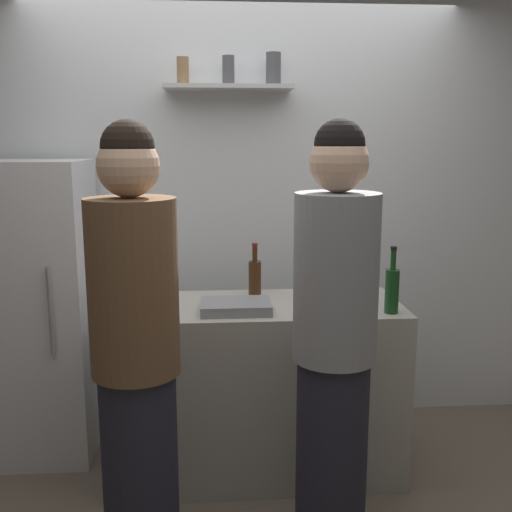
% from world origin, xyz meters
% --- Properties ---
extents(back_wall_assembly, '(4.80, 0.32, 2.60)m').
position_xyz_m(back_wall_assembly, '(-0.00, 1.25, 1.30)').
color(back_wall_assembly, white).
rests_on(back_wall_assembly, ground).
extents(refrigerator, '(0.61, 0.60, 1.63)m').
position_xyz_m(refrigerator, '(-1.15, 0.85, 0.81)').
color(refrigerator, white).
rests_on(refrigerator, ground).
extents(counter, '(1.48, 0.60, 0.91)m').
position_xyz_m(counter, '(0.04, 0.55, 0.45)').
color(counter, '#B7B2A8').
rests_on(counter, ground).
extents(baking_pan, '(0.34, 0.24, 0.05)m').
position_xyz_m(baking_pan, '(-0.07, 0.42, 0.93)').
color(baking_pan, gray).
rests_on(baking_pan, counter).
extents(utensil_holder, '(0.11, 0.11, 0.23)m').
position_xyz_m(utensil_holder, '(0.54, 0.63, 0.97)').
color(utensil_holder, '#B2B2B7').
rests_on(utensil_holder, counter).
extents(wine_bottle_amber_glass, '(0.07, 0.07, 0.29)m').
position_xyz_m(wine_bottle_amber_glass, '(0.04, 0.71, 1.01)').
color(wine_bottle_amber_glass, '#472814').
rests_on(wine_bottle_amber_glass, counter).
extents(wine_bottle_green_glass, '(0.07, 0.07, 0.33)m').
position_xyz_m(wine_bottle_green_glass, '(0.68, 0.35, 1.03)').
color(wine_bottle_green_glass, '#19471E').
rests_on(wine_bottle_green_glass, counter).
extents(water_bottle_plastic, '(0.08, 0.08, 0.25)m').
position_xyz_m(water_bottle_plastic, '(0.38, 0.51, 1.02)').
color(water_bottle_plastic, silver).
rests_on(water_bottle_plastic, counter).
extents(person_brown_jacket, '(0.34, 0.34, 1.80)m').
position_xyz_m(person_brown_jacket, '(-0.47, -0.17, 0.90)').
color(person_brown_jacket, '#262633').
rests_on(person_brown_jacket, ground).
extents(person_grey_hoodie, '(0.34, 0.34, 1.81)m').
position_xyz_m(person_grey_hoodie, '(0.31, -0.09, 0.91)').
color(person_grey_hoodie, '#262633').
rests_on(person_grey_hoodie, ground).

